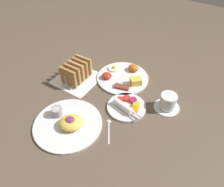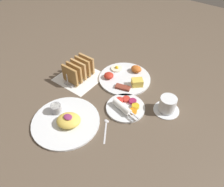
# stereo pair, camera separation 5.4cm
# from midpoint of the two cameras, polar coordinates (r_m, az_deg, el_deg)

# --- Properties ---
(ground_plane) EXTENTS (3.00, 3.00, 0.00)m
(ground_plane) POSITION_cam_midpoint_polar(r_m,az_deg,el_deg) (1.08, -3.17, -1.09)
(ground_plane) COLOR brown
(napkin_flat) EXTENTS (0.22, 0.22, 0.00)m
(napkin_flat) POSITION_cam_midpoint_polar(r_m,az_deg,el_deg) (1.20, -7.18, 4.20)
(napkin_flat) COLOR white
(napkin_flat) RESTS_ON ground_plane
(plate_breakfast) EXTENTS (0.28, 0.28, 0.05)m
(plate_breakfast) POSITION_cam_midpoint_polar(r_m,az_deg,el_deg) (1.18, 4.78, 4.19)
(plate_breakfast) COLOR white
(plate_breakfast) RESTS_ON ground_plane
(plate_condiments) EXTENTS (0.19, 0.18, 0.04)m
(plate_condiments) POSITION_cam_midpoint_polar(r_m,az_deg,el_deg) (1.02, 5.06, -3.55)
(plate_condiments) COLOR white
(plate_condiments) RESTS_ON ground_plane
(plate_foreground) EXTENTS (0.30, 0.30, 0.06)m
(plate_foreground) POSITION_cam_midpoint_polar(r_m,az_deg,el_deg) (0.98, -10.56, -6.85)
(plate_foreground) COLOR white
(plate_foreground) RESTS_ON ground_plane
(toast_rack) EXTENTS (0.10, 0.18, 0.10)m
(toast_rack) POSITION_cam_midpoint_polar(r_m,az_deg,el_deg) (1.17, -7.40, 6.10)
(toast_rack) COLOR #B7B7BC
(toast_rack) RESTS_ON ground_plane
(coffee_cup) EXTENTS (0.12, 0.12, 0.08)m
(coffee_cup) POSITION_cam_midpoint_polar(r_m,az_deg,el_deg) (1.03, 15.74, -2.94)
(coffee_cup) COLOR white
(coffee_cup) RESTS_ON ground_plane
(teaspoon) EXTENTS (0.08, 0.11, 0.01)m
(teaspoon) POSITION_cam_midpoint_polar(r_m,az_deg,el_deg) (0.96, 0.01, -8.63)
(teaspoon) COLOR silver
(teaspoon) RESTS_ON ground_plane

